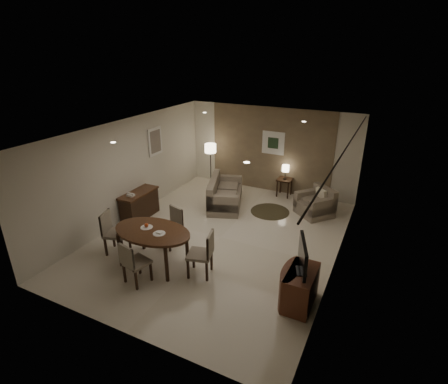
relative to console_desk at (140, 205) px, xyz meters
The scene contains 31 objects.
room_shell 2.70m from the console_desk, ahead, with size 5.50×7.00×2.70m.
taupe_accent 4.39m from the console_desk, 54.45° to the left, with size 3.96×0.03×2.70m, color #7C6A4D.
curtain_wall 5.26m from the console_desk, ahead, with size 0.08×6.70×2.58m, color #BAA991, non-canonical shape.
curtain_rod 5.64m from the console_desk, ahead, with size 0.03×0.03×6.80m, color black.
art_back_frame 4.49m from the console_desk, 53.18° to the left, with size 0.72×0.03×0.72m, color silver.
art_back_canvas 4.48m from the console_desk, 53.06° to the left, with size 0.34×0.01×0.34m, color #1F331C.
art_left_frame 1.92m from the console_desk, 100.85° to the left, with size 0.03×0.60×0.80m, color silver.
art_left_canvas 1.91m from the console_desk, 100.16° to the left, with size 0.01×0.46×0.64m, color gray.
downlight_nl 3.12m from the console_desk, 58.80° to the right, with size 0.10×0.10×0.01m, color white.
downlight_nr 4.87m from the console_desk, 24.83° to the right, with size 0.10×0.10×0.01m, color white.
downlight_fl 3.12m from the console_desk, 58.80° to the left, with size 0.10×0.10×0.01m, color white.
downlight_fr 4.87m from the console_desk, 24.83° to the left, with size 0.10×0.10×0.01m, color white.
console_desk is the anchor object (origin of this frame).
telephone 0.52m from the console_desk, 90.00° to the right, with size 0.20×0.14×0.09m, color white, non-canonical shape.
tv_cabinet 5.11m from the console_desk, 17.05° to the right, with size 0.48×0.90×0.70m, color brown, non-canonical shape.
flat_tv 5.14m from the console_desk, 17.12° to the right, with size 0.06×0.88×0.60m, color black, non-canonical shape.
dining_table 2.38m from the console_desk, 43.82° to the right, with size 1.75×1.09×0.82m, color #4B2E18, non-canonical shape.
chair_near 2.92m from the console_desk, 51.98° to the right, with size 0.45×0.45×0.93m, color gray, non-canonical shape.
chair_far 1.82m from the console_desk, 28.10° to the right, with size 0.45×0.45×0.93m, color gray, non-canonical shape.
chair_left 1.77m from the console_desk, 67.48° to the right, with size 0.48×0.48×0.99m, color gray, non-canonical shape.
chair_right 3.19m from the console_desk, 28.72° to the right, with size 0.48×0.48×0.98m, color gray, non-canonical shape.
plate_a 2.26m from the console_desk, 46.11° to the right, with size 0.26×0.26×0.02m, color white.
plate_b 2.61m from the console_desk, 41.23° to the right, with size 0.26×0.26×0.02m, color white.
fruit_apple 2.27m from the console_desk, 46.11° to the right, with size 0.09×0.09×0.09m, color #B63C14.
napkin 2.62m from the console_desk, 41.23° to the right, with size 0.12×0.08×0.03m, color white.
round_rug 3.68m from the console_desk, 31.81° to the left, with size 1.11×1.11×0.01m, color #403924.
sofa 2.49m from the console_desk, 44.94° to the left, with size 0.88×1.76×0.83m, color gray, non-canonical shape.
armchair 4.86m from the console_desk, 28.32° to the left, with size 0.88×0.83×0.78m, color gray, non-canonical shape.
side_table 4.48m from the console_desk, 46.08° to the left, with size 0.44×0.44×0.57m, color black, non-canonical shape.
table_lamp 4.50m from the console_desk, 46.08° to the left, with size 0.22×0.22×0.50m, color #FFEAC1, non-canonical shape.
floor_lamp 3.00m from the console_desk, 77.30° to the left, with size 0.37×0.37×1.47m, color #FFE5B7, non-canonical shape.
Camera 1 is at (3.45, -6.75, 4.42)m, focal length 28.00 mm.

